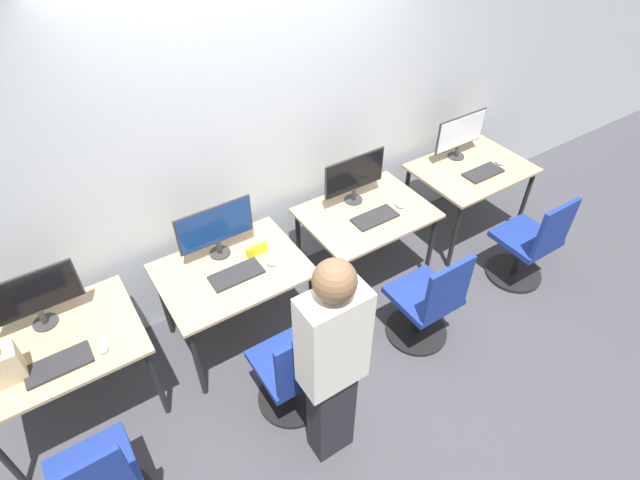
{
  "coord_description": "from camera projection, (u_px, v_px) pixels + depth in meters",
  "views": [
    {
      "loc": [
        -1.43,
        -2.04,
        3.17
      ],
      "look_at": [
        0.0,
        0.15,
        0.87
      ],
      "focal_mm": 28.0,
      "sensor_mm": 36.0,
      "label": 1
    }
  ],
  "objects": [
    {
      "name": "monitor_right",
      "position": [
        355.0,
        176.0,
        3.92
      ],
      "size": [
        0.55,
        0.15,
        0.41
      ],
      "color": "#2D2D2D",
      "rests_on": "desk_right"
    },
    {
      "name": "placard_left",
      "position": [
        257.0,
        250.0,
        3.57
      ],
      "size": [
        0.16,
        0.03,
        0.08
      ],
      "color": "yellow",
      "rests_on": "desk_left"
    },
    {
      "name": "mouse_far_left",
      "position": [
        102.0,
        348.0,
        2.96
      ],
      "size": [
        0.06,
        0.09,
        0.03
      ],
      "color": "silver",
      "rests_on": "desk_far_left"
    },
    {
      "name": "person_left",
      "position": [
        332.0,
        363.0,
        2.69
      ],
      "size": [
        0.36,
        0.21,
        1.63
      ],
      "color": "#232328",
      "rests_on": "ground_plane"
    },
    {
      "name": "wall_back",
      "position": [
        265.0,
        129.0,
        3.59
      ],
      "size": [
        12.0,
        0.05,
        2.8
      ],
      "color": "#B7BCC1",
      "rests_on": "ground_plane"
    },
    {
      "name": "ground_plane",
      "position": [
        330.0,
        333.0,
        3.96
      ],
      "size": [
        20.0,
        20.0,
        0.0
      ],
      "primitive_type": "plane",
      "color": "#3D3D42"
    },
    {
      "name": "office_chair_far_right",
      "position": [
        529.0,
        247.0,
        4.17
      ],
      "size": [
        0.48,
        0.48,
        0.9
      ],
      "color": "black",
      "rests_on": "ground_plane"
    },
    {
      "name": "office_chair_right",
      "position": [
        427.0,
        306.0,
        3.69
      ],
      "size": [
        0.48,
        0.48,
        0.9
      ],
      "color": "black",
      "rests_on": "ground_plane"
    },
    {
      "name": "keyboard_far_right",
      "position": [
        483.0,
        173.0,
        4.37
      ],
      "size": [
        0.37,
        0.17,
        0.02
      ],
      "color": "#262628",
      "rests_on": "desk_far_right"
    },
    {
      "name": "mouse_left",
      "position": [
        271.0,
        262.0,
        3.51
      ],
      "size": [
        0.06,
        0.09,
        0.03
      ],
      "color": "silver",
      "rests_on": "desk_left"
    },
    {
      "name": "desk_far_right",
      "position": [
        471.0,
        175.0,
        4.5
      ],
      "size": [
        1.01,
        0.75,
        0.72
      ],
      "color": "tan",
      "rests_on": "ground_plane"
    },
    {
      "name": "monitor_far_right",
      "position": [
        460.0,
        134.0,
        4.42
      ],
      "size": [
        0.55,
        0.15,
        0.41
      ],
      "color": "#2D2D2D",
      "rests_on": "desk_far_right"
    },
    {
      "name": "office_chair_left",
      "position": [
        294.0,
        373.0,
        3.25
      ],
      "size": [
        0.48,
        0.48,
        0.9
      ],
      "color": "black",
      "rests_on": "ground_plane"
    },
    {
      "name": "mouse_far_right",
      "position": [
        500.0,
        162.0,
        4.48
      ],
      "size": [
        0.06,
        0.09,
        0.03
      ],
      "color": "silver",
      "rests_on": "desk_far_right"
    },
    {
      "name": "monitor_left",
      "position": [
        216.0,
        228.0,
        3.44
      ],
      "size": [
        0.55,
        0.15,
        0.41
      ],
      "color": "#2D2D2D",
      "rests_on": "desk_left"
    },
    {
      "name": "keyboard_right",
      "position": [
        375.0,
        218.0,
        3.89
      ],
      "size": [
        0.37,
        0.17,
        0.02
      ],
      "color": "#262628",
      "rests_on": "desk_right"
    },
    {
      "name": "mouse_right",
      "position": [
        400.0,
        205.0,
        4.0
      ],
      "size": [
        0.06,
        0.09,
        0.03
      ],
      "color": "silver",
      "rests_on": "desk_right"
    },
    {
      "name": "desk_right",
      "position": [
        366.0,
        220.0,
        4.02
      ],
      "size": [
        1.01,
        0.75,
        0.72
      ],
      "color": "tan",
      "rests_on": "ground_plane"
    },
    {
      "name": "desk_far_left",
      "position": [
        57.0,
        353.0,
        3.05
      ],
      "size": [
        1.01,
        0.75,
        0.72
      ],
      "color": "tan",
      "rests_on": "ground_plane"
    },
    {
      "name": "desk_left",
      "position": [
        233.0,
        277.0,
        3.53
      ],
      "size": [
        1.01,
        0.75,
        0.72
      ],
      "color": "tan",
      "rests_on": "ground_plane"
    },
    {
      "name": "keyboard_far_left",
      "position": [
        58.0,
        365.0,
        2.87
      ],
      "size": [
        0.37,
        0.17,
        0.02
      ],
      "color": "#262628",
      "rests_on": "desk_far_left"
    },
    {
      "name": "monitor_far_left",
      "position": [
        31.0,
        297.0,
        2.96
      ],
      "size": [
        0.55,
        0.15,
        0.41
      ],
      "color": "#2D2D2D",
      "rests_on": "desk_far_left"
    },
    {
      "name": "keyboard_left",
      "position": [
        236.0,
        275.0,
        3.42
      ],
      "size": [
        0.37,
        0.17,
        0.02
      ],
      "color": "#262628",
      "rests_on": "desk_left"
    }
  ]
}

